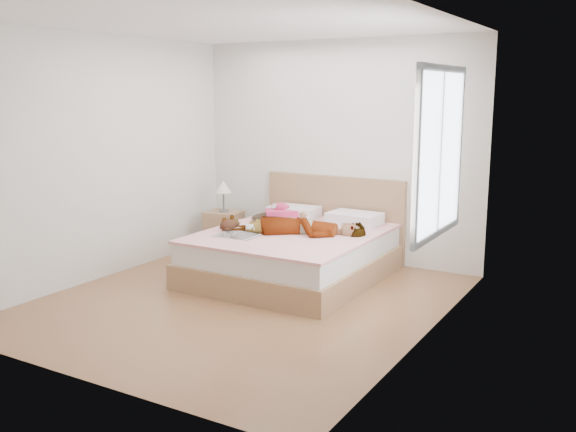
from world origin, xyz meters
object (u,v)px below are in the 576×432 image
object	(u,v)px
bed	(296,251)
coffee_mug	(250,229)
plush_toy	(229,225)
nightstand	(224,228)
towel	(281,213)
magazine	(236,235)
woman	(295,222)
phone	(274,206)

from	to	relation	value
bed	coffee_mug	world-z (taller)	bed
plush_toy	nightstand	world-z (taller)	nightstand
towel	coffee_mug	world-z (taller)	towel
towel	magazine	bearing A→B (deg)	-86.95
towel	woman	bearing A→B (deg)	-47.66
woman	phone	size ratio (longest dim) A/B	16.52
towel	magazine	size ratio (longest dim) A/B	1.02
magazine	phone	bearing A→B (deg)	94.22
woman	magazine	bearing A→B (deg)	-60.32
towel	plush_toy	bearing A→B (deg)	-100.01
phone	towel	world-z (taller)	phone
woman	plush_toy	size ratio (longest dim) A/B	5.89
bed	nightstand	distance (m)	1.43
magazine	coffee_mug	bearing A→B (deg)	78.23
bed	towel	world-z (taller)	bed
woman	towel	world-z (taller)	woman
woman	bed	world-z (taller)	bed
plush_toy	nightstand	bearing A→B (deg)	128.88
plush_toy	magazine	bearing A→B (deg)	-38.45
magazine	coffee_mug	size ratio (longest dim) A/B	3.69
magazine	nightstand	world-z (taller)	nightstand
magazine	coffee_mug	distance (m)	0.20
woman	phone	distance (m)	0.64
towel	nightstand	bearing A→B (deg)	175.93
phone	coffee_mug	xyz separation A→B (m)	(0.10, -0.67, -0.13)
woman	magazine	world-z (taller)	woman
magazine	nightstand	size ratio (longest dim) A/B	0.51
woman	plush_toy	xyz separation A→B (m)	(-0.64, -0.31, -0.04)
bed	plush_toy	world-z (taller)	bed
nightstand	plush_toy	bearing A→B (deg)	-51.12
coffee_mug	nightstand	bearing A→B (deg)	138.14
nightstand	magazine	bearing A→B (deg)	-48.83
magazine	towel	bearing A→B (deg)	93.05
towel	coffee_mug	bearing A→B (deg)	-83.37
coffee_mug	nightstand	xyz separation A→B (m)	(-0.98, 0.87, -0.26)
plush_toy	towel	bearing A→B (deg)	79.99
bed	coffee_mug	xyz separation A→B (m)	(-0.37, -0.37, 0.28)
coffee_mug	phone	bearing A→B (deg)	98.84
nightstand	woman	bearing A→B (deg)	-23.64
phone	coffee_mug	bearing A→B (deg)	-98.57
coffee_mug	plush_toy	xyz separation A→B (m)	(-0.24, -0.03, 0.02)
bed	coffee_mug	size ratio (longest dim) A/B	16.62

